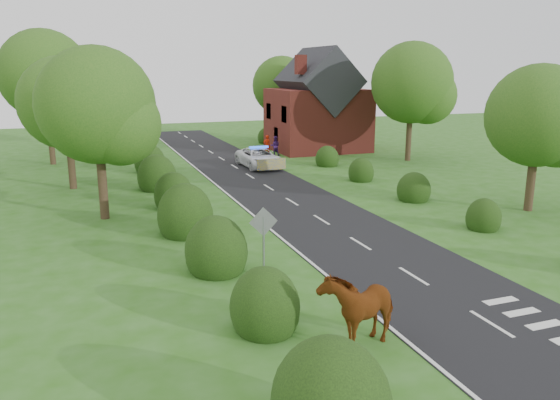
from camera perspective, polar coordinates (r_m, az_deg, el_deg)
name	(u,v)px	position (r m, az deg, el deg)	size (l,w,h in m)	color
ground	(414,277)	(20.33, 13.78, -7.78)	(120.00, 120.00, 0.00)	#2B6315
road	(274,191)	(33.26, -0.63, 0.96)	(6.00, 70.00, 0.02)	black
road_markings	(260,200)	(30.84, -2.14, -0.02)	(4.96, 70.00, 0.01)	white
hedgerow_left	(176,200)	(28.39, -10.84, 0.05)	(2.75, 50.41, 3.00)	black
hedgerow_right	(402,187)	(32.67, 12.62, 1.37)	(2.10, 45.78, 2.10)	black
tree_left_a	(102,110)	(27.55, -18.06, 8.90)	(5.74, 5.60, 8.38)	#332316
tree_left_b	(71,107)	(35.53, -21.04, 9.09)	(5.74, 5.60, 8.07)	#332316
tree_left_c	(49,79)	(45.47, -22.97, 11.59)	(6.97, 6.80, 10.22)	#332316
tree_left_d	(83,87)	(55.48, -19.89, 11.09)	(6.15, 6.00, 8.89)	#332316
tree_right_a	(543,120)	(30.88, 25.80, 7.55)	(5.33, 5.20, 7.56)	#332316
tree_right_b	(416,86)	(45.10, 14.01, 11.48)	(6.56, 6.40, 9.40)	#332316
tree_right_c	(285,88)	(57.13, 0.49, 11.63)	(6.15, 6.00, 8.58)	#332316
road_sign	(263,231)	(19.37, -1.74, -3.28)	(1.06, 0.08, 2.53)	gray
house	(318,108)	(50.04, 3.94, 9.54)	(8.00, 7.40, 9.17)	maroon
cow	(358,311)	(15.20, 8.20, -11.42)	(1.31, 2.47, 1.75)	#5E2E0D
police_van	(259,158)	(41.27, -2.21, 4.43)	(2.57, 5.36, 1.60)	white
pedestrian_red	(267,145)	(46.81, -1.38, 5.73)	(0.65, 0.43, 1.78)	#B11C08
pedestrian_purple	(275,146)	(46.95, -0.51, 5.67)	(0.80, 0.62, 1.64)	#451E72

